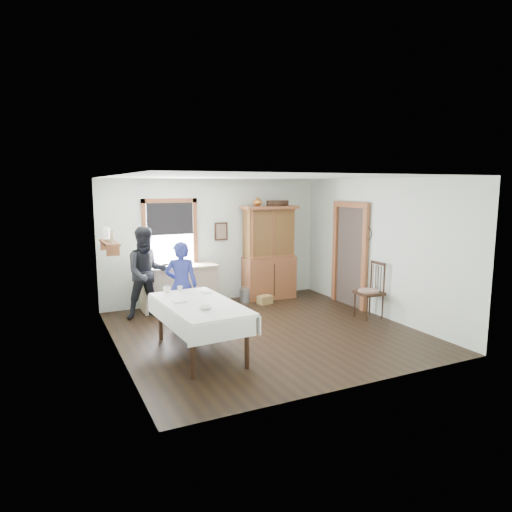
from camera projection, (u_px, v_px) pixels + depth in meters
name	position (u px, v px, depth m)	size (l,w,h in m)	color
room	(265.00, 256.00, 7.86)	(5.01, 5.01, 2.70)	black
window	(170.00, 230.00, 9.59)	(1.18, 0.07, 1.48)	white
doorway	(350.00, 252.00, 9.70)	(0.09, 1.14, 2.22)	#41352E
wall_shelf	(109.00, 241.00, 8.19)	(0.24, 1.00, 0.44)	brown
framed_picture	(221.00, 231.00, 10.09)	(0.30, 0.04, 0.40)	black
rug_beater	(368.00, 228.00, 9.12)	(0.27, 0.27, 0.01)	black
work_counter	(179.00, 287.00, 9.53)	(1.59, 0.60, 0.91)	tan
china_hutch	(269.00, 253.00, 10.33)	(1.24, 0.59, 2.11)	brown
dining_table	(200.00, 328.00, 6.99)	(1.05, 1.99, 0.80)	white
spindle_chair	(369.00, 290.00, 8.83)	(0.51, 0.51, 1.10)	black
pail	(245.00, 296.00, 10.09)	(0.26, 0.26, 0.28)	gray
wicker_basket	(265.00, 300.00, 9.95)	(0.30, 0.21, 0.18)	#A67F4B
woman_blue	(181.00, 289.00, 8.15)	(0.54, 0.35, 1.47)	navy
figure_dark	(147.00, 276.00, 8.79)	(0.80, 0.62, 1.65)	black
table_cup_a	(167.00, 289.00, 7.59)	(0.13, 0.13, 0.10)	white
table_cup_b	(180.00, 289.00, 7.67)	(0.09, 0.09, 0.09)	white
table_bowl	(205.00, 308.00, 6.55)	(0.20, 0.20, 0.05)	white
counter_book	(181.00, 266.00, 9.40)	(0.17, 0.23, 0.02)	#7B6552
counter_bowl	(185.00, 265.00, 9.39)	(0.19, 0.19, 0.06)	white
shelf_bowl	(109.00, 239.00, 8.20)	(0.22, 0.22, 0.05)	white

